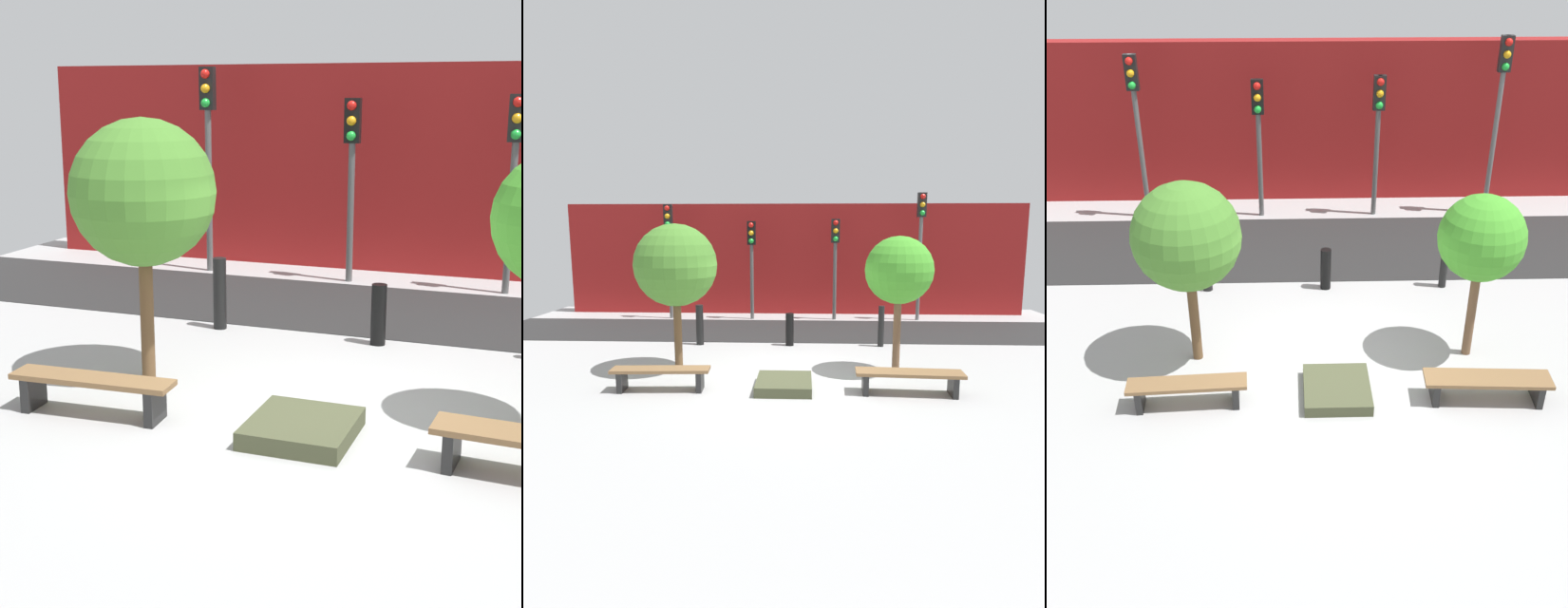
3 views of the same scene
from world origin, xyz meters
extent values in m
plane|color=#A1A1A1|center=(0.00, 0.00, 0.00)|extent=(18.00, 18.00, 0.00)
cube|color=#242424|center=(0.00, 4.78, 0.01)|extent=(18.00, 3.23, 0.01)
cube|color=maroon|center=(0.00, 7.99, 1.96)|extent=(16.20, 0.50, 3.91)
cube|color=black|center=(-3.02, -0.78, 0.19)|extent=(0.12, 0.39, 0.37)
cube|color=black|center=(-1.57, -0.70, 0.19)|extent=(0.12, 0.39, 0.37)
cube|color=brown|center=(-2.30, -0.74, 0.40)|extent=(1.83, 0.49, 0.06)
cube|color=black|center=(1.51, -0.70, 0.19)|extent=(0.13, 0.47, 0.37)
cube|color=black|center=(3.08, -0.79, 0.19)|extent=(0.13, 0.47, 0.37)
cube|color=brown|center=(2.30, -0.74, 0.40)|extent=(1.96, 0.57, 0.06)
cube|color=#43472E|center=(0.00, -0.54, 0.09)|extent=(1.04, 1.13, 0.19)
cylinder|color=brown|center=(-2.30, 0.54, 0.89)|extent=(0.16, 0.16, 1.79)
sphere|color=#46812D|center=(-2.30, 0.54, 2.26)|extent=(1.71, 1.71, 1.71)
cylinder|color=brown|center=(2.30, 0.54, 0.90)|extent=(0.15, 0.15, 1.79)
sphere|color=green|center=(2.30, 0.54, 2.17)|extent=(1.39, 1.39, 1.39)
cylinder|color=black|center=(-2.36, 2.91, 0.53)|extent=(0.19, 0.19, 1.06)
cylinder|color=black|center=(0.00, 2.91, 0.43)|extent=(0.21, 0.21, 0.85)
cylinder|color=black|center=(2.36, 2.91, 0.53)|extent=(0.15, 0.15, 1.06)
cylinder|color=#565656|center=(-4.18, 6.69, 1.92)|extent=(0.12, 0.12, 3.84)
cube|color=black|center=(-4.18, 6.69, 3.45)|extent=(0.28, 0.16, 0.78)
sphere|color=red|center=(-4.18, 6.59, 3.71)|extent=(0.17, 0.17, 0.17)
sphere|color=orange|center=(-4.18, 6.59, 3.45)|extent=(0.17, 0.17, 0.17)
sphere|color=green|center=(-4.18, 6.59, 3.19)|extent=(0.17, 0.17, 0.17)
cylinder|color=#505050|center=(-1.39, 6.69, 1.64)|extent=(0.12, 0.12, 3.29)
cube|color=black|center=(-1.39, 6.69, 2.90)|extent=(0.28, 0.16, 0.78)
sphere|color=red|center=(-1.39, 6.59, 3.16)|extent=(0.17, 0.17, 0.17)
sphere|color=orange|center=(-1.39, 6.59, 2.90)|extent=(0.17, 0.17, 0.17)
sphere|color=green|center=(-1.39, 6.59, 2.64)|extent=(0.17, 0.17, 0.17)
cylinder|color=#4F4F4F|center=(1.39, 6.69, 1.68)|extent=(0.12, 0.12, 3.36)
cube|color=black|center=(1.39, 6.69, 2.97)|extent=(0.28, 0.16, 0.78)
sphere|color=red|center=(1.39, 6.59, 3.23)|extent=(0.17, 0.17, 0.17)
sphere|color=orange|center=(1.39, 6.59, 2.97)|extent=(0.17, 0.17, 0.17)
sphere|color=green|center=(1.39, 6.59, 2.71)|extent=(0.17, 0.17, 0.17)
cylinder|color=#606060|center=(4.18, 6.69, 2.10)|extent=(0.12, 0.12, 4.19)
cube|color=black|center=(4.18, 6.69, 3.80)|extent=(0.28, 0.16, 0.78)
sphere|color=red|center=(4.18, 6.59, 4.06)|extent=(0.17, 0.17, 0.17)
sphere|color=orange|center=(4.18, 6.59, 3.80)|extent=(0.17, 0.17, 0.17)
sphere|color=green|center=(4.18, 6.59, 3.54)|extent=(0.17, 0.17, 0.17)
camera|label=1|loc=(2.37, -8.15, 3.38)|focal=50.00mm
camera|label=2|loc=(0.36, -9.16, 2.95)|focal=28.00mm
camera|label=3|loc=(-0.71, -8.99, 6.64)|focal=40.00mm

